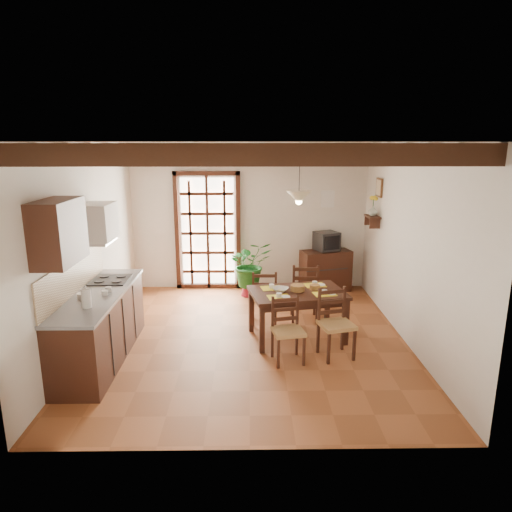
{
  "coord_description": "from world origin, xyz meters",
  "views": [
    {
      "loc": [
        0.01,
        -6.2,
        2.79
      ],
      "look_at": [
        0.1,
        0.4,
        1.15
      ],
      "focal_mm": 32.0,
      "sensor_mm": 36.0,
      "label": 1
    }
  ],
  "objects_px": {
    "sideboard": "(325,271)",
    "potted_plant": "(250,266)",
    "crt_tv": "(327,241)",
    "pendant_lamp": "(299,196)",
    "chair_far_left": "(264,306)",
    "chair_near_left": "(288,342)",
    "chair_far_right": "(304,302)",
    "dining_table": "(297,297)",
    "chair_near_right": "(336,336)",
    "kitchen_counter": "(100,325)"
  },
  "relations": [
    {
      "from": "chair_near_left",
      "to": "chair_far_right",
      "type": "bearing_deg",
      "value": 64.04
    },
    {
      "from": "chair_near_left",
      "to": "pendant_lamp",
      "type": "bearing_deg",
      "value": 65.68
    },
    {
      "from": "kitchen_counter",
      "to": "chair_near_right",
      "type": "bearing_deg",
      "value": 0.35
    },
    {
      "from": "chair_near_right",
      "to": "potted_plant",
      "type": "distance_m",
      "value": 2.8
    },
    {
      "from": "potted_plant",
      "to": "pendant_lamp",
      "type": "bearing_deg",
      "value": -69.79
    },
    {
      "from": "kitchen_counter",
      "to": "pendant_lamp",
      "type": "height_order",
      "value": "pendant_lamp"
    },
    {
      "from": "dining_table",
      "to": "crt_tv",
      "type": "distance_m",
      "value": 2.36
    },
    {
      "from": "dining_table",
      "to": "chair_near_left",
      "type": "height_order",
      "value": "chair_near_left"
    },
    {
      "from": "dining_table",
      "to": "chair_near_left",
      "type": "bearing_deg",
      "value": -116.05
    },
    {
      "from": "chair_far_left",
      "to": "sideboard",
      "type": "distance_m",
      "value": 2.02
    },
    {
      "from": "chair_far_right",
      "to": "chair_near_right",
      "type": "bearing_deg",
      "value": 103.11
    },
    {
      "from": "chair_far_left",
      "to": "chair_far_right",
      "type": "height_order",
      "value": "chair_far_right"
    },
    {
      "from": "crt_tv",
      "to": "pendant_lamp",
      "type": "height_order",
      "value": "pendant_lamp"
    },
    {
      "from": "kitchen_counter",
      "to": "sideboard",
      "type": "bearing_deg",
      "value": 39.57
    },
    {
      "from": "chair_near_left",
      "to": "sideboard",
      "type": "relative_size",
      "value": 0.91
    },
    {
      "from": "chair_near_right",
      "to": "potted_plant",
      "type": "bearing_deg",
      "value": 98.93
    },
    {
      "from": "chair_far_right",
      "to": "potted_plant",
      "type": "height_order",
      "value": "potted_plant"
    },
    {
      "from": "chair_far_right",
      "to": "chair_near_left",
      "type": "bearing_deg",
      "value": 77.06
    },
    {
      "from": "chair_far_left",
      "to": "sideboard",
      "type": "xyz_separation_m",
      "value": [
        1.23,
        1.6,
        0.12
      ]
    },
    {
      "from": "potted_plant",
      "to": "kitchen_counter",
      "type": "bearing_deg",
      "value": -127.51
    },
    {
      "from": "dining_table",
      "to": "sideboard",
      "type": "distance_m",
      "value": 2.35
    },
    {
      "from": "chair_far_right",
      "to": "pendant_lamp",
      "type": "bearing_deg",
      "value": 74.94
    },
    {
      "from": "chair_near_left",
      "to": "sideboard",
      "type": "xyz_separation_m",
      "value": [
        0.97,
        2.93,
        0.13
      ]
    },
    {
      "from": "chair_near_left",
      "to": "crt_tv",
      "type": "height_order",
      "value": "crt_tv"
    },
    {
      "from": "dining_table",
      "to": "chair_far_left",
      "type": "height_order",
      "value": "chair_far_left"
    },
    {
      "from": "chair_near_right",
      "to": "crt_tv",
      "type": "bearing_deg",
      "value": 68.47
    },
    {
      "from": "chair_far_right",
      "to": "potted_plant",
      "type": "relative_size",
      "value": 0.42
    },
    {
      "from": "chair_far_left",
      "to": "sideboard",
      "type": "relative_size",
      "value": 0.94
    },
    {
      "from": "kitchen_counter",
      "to": "chair_near_left",
      "type": "height_order",
      "value": "kitchen_counter"
    },
    {
      "from": "chair_far_right",
      "to": "sideboard",
      "type": "height_order",
      "value": "chair_far_right"
    },
    {
      "from": "kitchen_counter",
      "to": "dining_table",
      "type": "xyz_separation_m",
      "value": [
        2.65,
        0.62,
        0.16
      ]
    },
    {
      "from": "chair_near_left",
      "to": "potted_plant",
      "type": "relative_size",
      "value": 0.38
    },
    {
      "from": "chair_far_left",
      "to": "chair_far_right",
      "type": "relative_size",
      "value": 0.92
    },
    {
      "from": "sideboard",
      "to": "pendant_lamp",
      "type": "distance_m",
      "value": 2.8
    },
    {
      "from": "dining_table",
      "to": "chair_near_left",
      "type": "xyz_separation_m",
      "value": [
        -0.19,
        -0.73,
        -0.36
      ]
    },
    {
      "from": "kitchen_counter",
      "to": "crt_tv",
      "type": "bearing_deg",
      "value": 39.51
    },
    {
      "from": "chair_far_left",
      "to": "chair_far_right",
      "type": "bearing_deg",
      "value": -168.47
    },
    {
      "from": "dining_table",
      "to": "potted_plant",
      "type": "distance_m",
      "value": 2.06
    },
    {
      "from": "chair_far_left",
      "to": "potted_plant",
      "type": "distance_m",
      "value": 1.39
    },
    {
      "from": "chair_far_left",
      "to": "crt_tv",
      "type": "distance_m",
      "value": 2.14
    },
    {
      "from": "dining_table",
      "to": "chair_far_left",
      "type": "distance_m",
      "value": 0.84
    },
    {
      "from": "chair_near_left",
      "to": "kitchen_counter",
      "type": "bearing_deg",
      "value": 166.32
    },
    {
      "from": "chair_far_right",
      "to": "potted_plant",
      "type": "distance_m",
      "value": 1.52
    },
    {
      "from": "chair_near_left",
      "to": "chair_near_right",
      "type": "distance_m",
      "value": 0.66
    },
    {
      "from": "chair_far_right",
      "to": "potted_plant",
      "type": "bearing_deg",
      "value": -52.46
    },
    {
      "from": "dining_table",
      "to": "chair_far_left",
      "type": "xyz_separation_m",
      "value": [
        -0.46,
        0.6,
        -0.35
      ]
    },
    {
      "from": "chair_far_left",
      "to": "potted_plant",
      "type": "bearing_deg",
      "value": -80.21
    },
    {
      "from": "sideboard",
      "to": "potted_plant",
      "type": "relative_size",
      "value": 0.42
    },
    {
      "from": "crt_tv",
      "to": "chair_far_left",
      "type": "bearing_deg",
      "value": -151.7
    },
    {
      "from": "dining_table",
      "to": "pendant_lamp",
      "type": "bearing_deg",
      "value": 78.89
    }
  ]
}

